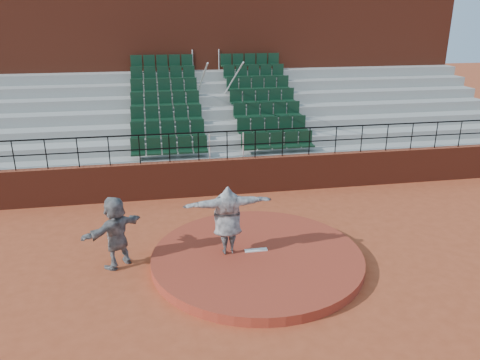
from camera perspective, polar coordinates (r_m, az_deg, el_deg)
name	(u,v)px	position (r m, az deg, el deg)	size (l,w,h in m)	color
ground	(257,262)	(12.47, 2.10, -9.93)	(90.00, 90.00, 0.00)	#A64525
pitchers_mound	(257,258)	(12.41, 2.11, -9.43)	(5.50, 5.50, 0.25)	#983422
pitching_rubber	(256,250)	(12.47, 1.97, -8.53)	(0.60, 0.15, 0.03)	white
boundary_wall	(227,176)	(16.69, -1.54, 0.44)	(24.00, 0.30, 1.30)	maroon
wall_railing	(227,139)	(16.29, -1.59, 5.02)	(24.04, 0.05, 1.03)	black
seating_deck	(214,131)	(19.94, -3.20, 5.98)	(24.00, 5.97, 4.63)	gray
press_box_facade	(203,69)	(23.44, -4.57, 13.29)	(24.00, 3.00, 7.10)	maroon
pitcher	(228,220)	(12.00, -1.53, -4.88)	(2.26, 0.62, 1.84)	black
fielder	(116,232)	(12.28, -14.89, -6.14)	(1.76, 0.56, 1.90)	black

